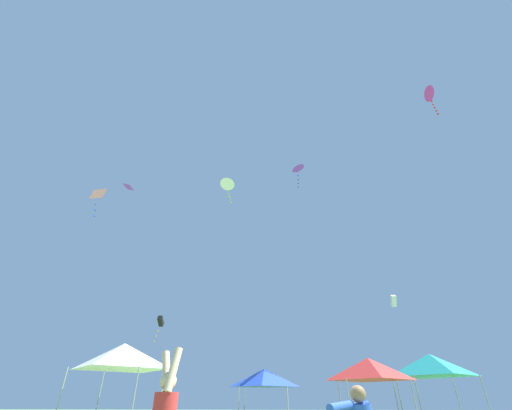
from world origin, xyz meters
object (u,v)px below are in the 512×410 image
(kite_purple_diamond, at_px, (129,187))
(kite_black_box, at_px, (160,322))
(kite_purple_delta, at_px, (298,169))
(kite_white_box, at_px, (394,301))
(canopy_tent_red, at_px, (369,369))
(kite_magenta_delta, at_px, (429,95))
(canopy_tent_blue, at_px, (264,378))
(canopy_tent_teal, at_px, (431,365))
(kite_white_delta, at_px, (228,185))
(kite_pink_diamond, at_px, (98,194))
(canopy_tent_white, at_px, (123,356))

(kite_purple_diamond, xyz_separation_m, kite_black_box, (2.48, 8.55, -12.42))
(kite_purple_delta, relative_size, kite_white_box, 4.05)
(kite_purple_delta, bearing_deg, canopy_tent_red, -83.20)
(kite_magenta_delta, bearing_deg, kite_purple_diamond, 170.04)
(canopy_tent_blue, xyz_separation_m, kite_white_box, (7.99, 0.84, 4.19))
(canopy_tent_teal, distance_m, kite_white_box, 4.12)
(kite_magenta_delta, relative_size, kite_white_box, 4.47)
(canopy_tent_red, height_order, kite_white_delta, kite_white_delta)
(kite_purple_delta, height_order, kite_pink_diamond, kite_purple_delta)
(canopy_tent_red, height_order, kite_black_box, kite_black_box)
(kite_white_delta, bearing_deg, canopy_tent_blue, -50.51)
(canopy_tent_white, bearing_deg, kite_magenta_delta, 14.47)
(canopy_tent_red, xyz_separation_m, kite_magenta_delta, (10.73, 5.06, 23.62))
(kite_purple_delta, distance_m, kite_pink_diamond, 21.28)
(canopy_tent_teal, distance_m, kite_black_box, 27.88)
(kite_magenta_delta, height_order, kite_white_box, kite_magenta_delta)
(canopy_tent_teal, bearing_deg, kite_pink_diamond, 171.63)
(canopy_tent_blue, bearing_deg, canopy_tent_red, -28.59)
(canopy_tent_blue, bearing_deg, kite_black_box, 127.70)
(kite_white_box, height_order, kite_black_box, kite_black_box)
(canopy_tent_white, xyz_separation_m, canopy_tent_red, (11.68, 0.72, -0.58))
(kite_magenta_delta, relative_size, kite_black_box, 1.18)
(kite_magenta_delta, bearing_deg, canopy_tent_teal, -156.33)
(canopy_tent_red, xyz_separation_m, kite_white_delta, (-8.55, 6.98, 15.76))
(canopy_tent_blue, relative_size, kite_magenta_delta, 0.91)
(kite_purple_diamond, relative_size, kite_black_box, 0.46)
(kite_black_box, bearing_deg, kite_purple_diamond, -106.14)
(kite_magenta_delta, relative_size, kite_white_delta, 1.23)
(kite_purple_diamond, distance_m, kite_pink_diamond, 6.74)
(canopy_tent_white, distance_m, kite_purple_diamond, 22.87)
(canopy_tent_blue, height_order, kite_purple_diamond, kite_purple_diamond)
(kite_magenta_delta, bearing_deg, kite_purple_delta, 146.39)
(kite_purple_delta, relative_size, kite_white_delta, 1.12)
(kite_magenta_delta, xyz_separation_m, kite_black_box, (-28.38, 13.97, -17.41))
(canopy_tent_red, bearing_deg, kite_purple_diamond, 152.49)
(canopy_tent_teal, height_order, kite_pink_diamond, kite_pink_diamond)
(canopy_tent_teal, relative_size, kite_purple_diamond, 2.79)
(canopy_tent_teal, height_order, kite_purple_diamond, kite_purple_diamond)
(kite_black_box, xyz_separation_m, kite_white_delta, (9.10, -12.06, 9.55))
(kite_magenta_delta, xyz_separation_m, kite_white_delta, (-19.28, 1.91, -7.85))
(kite_white_box, bearing_deg, canopy_tent_red, -128.84)
(canopy_tent_blue, bearing_deg, kite_pink_diamond, 170.07)
(canopy_tent_teal, distance_m, kite_magenta_delta, 24.60)
(canopy_tent_teal, height_order, canopy_tent_red, canopy_tent_teal)
(kite_pink_diamond, bearing_deg, canopy_tent_teal, -8.37)
(canopy_tent_blue, xyz_separation_m, kite_purple_diamond, (-15.05, 7.71, 18.83))
(kite_purple_delta, bearing_deg, canopy_tent_teal, -65.67)
(canopy_tent_teal, bearing_deg, kite_white_delta, 157.28)
(kite_purple_diamond, bearing_deg, canopy_tent_red, -27.51)
(kite_magenta_delta, height_order, kite_white_delta, kite_magenta_delta)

